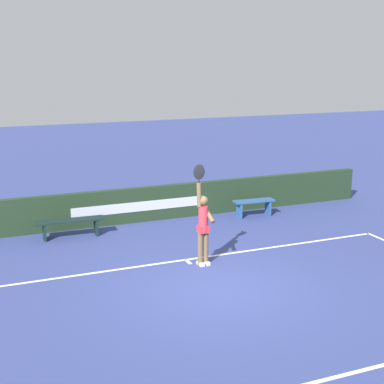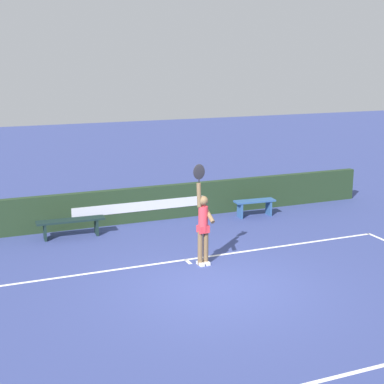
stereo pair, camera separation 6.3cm
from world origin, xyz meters
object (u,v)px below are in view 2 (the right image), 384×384
object	(u,v)px
tennis_player	(203,224)
courtside_bench_far	(255,204)
courtside_bench_near	(71,223)
tennis_ball	(198,167)

from	to	relation	value
tennis_player	courtside_bench_far	world-z (taller)	tennis_player
courtside_bench_near	courtside_bench_far	world-z (taller)	courtside_bench_far
tennis_player	courtside_bench_near	xyz separation A→B (m)	(-2.37, 3.12, -0.58)
tennis_ball	courtside_bench_far	bearing A→B (deg)	44.42
tennis_player	courtside_bench_near	bearing A→B (deg)	127.17
tennis_player	tennis_ball	world-z (taller)	tennis_player
tennis_player	tennis_ball	size ratio (longest dim) A/B	35.26
courtside_bench_near	courtside_bench_far	distance (m)	5.33
tennis_player	courtside_bench_far	distance (m)	4.32
tennis_ball	courtside_bench_far	size ratio (longest dim) A/B	0.05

